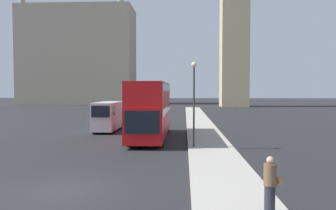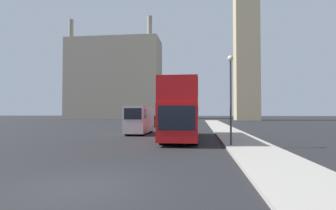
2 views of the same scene
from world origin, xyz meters
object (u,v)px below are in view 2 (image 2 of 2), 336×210
red_double_decker_bus (182,108)px  parked_sedan (159,122)px  clock_tower (246,4)px  white_van (140,119)px  street_lamp (231,86)px

red_double_decker_bus → parked_sedan: 19.54m
clock_tower → red_double_decker_bus: (-14.52, -52.98, -29.90)m
white_van → parked_sedan: white_van is taller
clock_tower → white_van: (-19.08, -48.48, -30.93)m
parked_sedan → white_van: bearing=-88.8°
parked_sedan → clock_tower: bearing=60.4°
white_van → red_double_decker_bus: bearing=-44.6°
clock_tower → red_double_decker_bus: size_ratio=5.73×
white_van → parked_sedan: 14.36m
red_double_decker_bus → street_lamp: bearing=-54.3°
clock_tower → street_lamp: 65.28m
street_lamp → white_van: bearing=130.8°
white_van → street_lamp: (7.90, -9.14, 2.36)m
street_lamp → clock_tower: bearing=79.0°
red_double_decker_bus → street_lamp: street_lamp is taller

